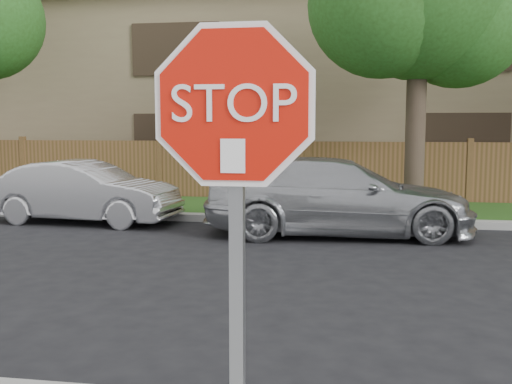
# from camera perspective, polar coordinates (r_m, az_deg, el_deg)

# --- Properties ---
(far_curb) EXTENTS (70.00, 0.30, 0.15)m
(far_curb) POSITION_cam_1_polar(r_m,az_deg,el_deg) (12.45, 3.84, -2.66)
(far_curb) COLOR gray
(far_curb) RESTS_ON ground
(grass_strip) EXTENTS (70.00, 3.00, 0.12)m
(grass_strip) POSITION_cam_1_polar(r_m,az_deg,el_deg) (14.08, 4.49, -1.65)
(grass_strip) COLOR #1E4714
(grass_strip) RESTS_ON ground
(fence) EXTENTS (70.00, 0.12, 1.60)m
(fence) POSITION_cam_1_polar(r_m,az_deg,el_deg) (15.58, 5.01, 1.88)
(fence) COLOR #543C1D
(fence) RESTS_ON ground
(apartment_building) EXTENTS (35.20, 9.20, 7.20)m
(apartment_building) POSITION_cam_1_polar(r_m,az_deg,el_deg) (21.17, 6.26, 10.49)
(apartment_building) COLOR #857253
(apartment_building) RESTS_ON ground
(stop_sign) EXTENTS (1.01, 0.13, 2.55)m
(stop_sign) POSITION_cam_1_polar(r_m,az_deg,el_deg) (2.67, -2.02, 1.35)
(stop_sign) COLOR gray
(stop_sign) RESTS_ON sidewalk_near
(sedan_left) EXTENTS (4.03, 1.68, 1.29)m
(sedan_left) POSITION_cam_1_polar(r_m,az_deg,el_deg) (12.93, -16.03, 0.00)
(sedan_left) COLOR silver
(sedan_left) RESTS_ON ground
(sedan_right) EXTENTS (5.10, 2.43, 1.44)m
(sedan_right) POSITION_cam_1_polar(r_m,az_deg,el_deg) (11.19, 7.80, -0.43)
(sedan_right) COLOR #AAACB1
(sedan_right) RESTS_ON ground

